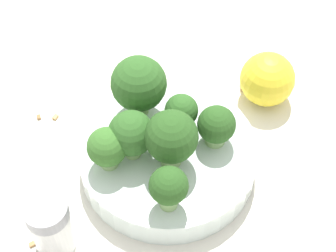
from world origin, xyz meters
name	(u,v)px	position (x,y,z in m)	size (l,w,h in m)	color
ground_plane	(168,166)	(0.00, 0.00, 0.00)	(3.00, 3.00, 0.00)	silver
bowl	(168,157)	(0.00, 0.00, 0.02)	(0.17, 0.17, 0.03)	silver
broccoli_floret_0	(176,137)	(0.02, 0.00, 0.07)	(0.05, 0.05, 0.06)	#7A9E5B
broccoli_floret_1	(131,132)	(0.00, -0.03, 0.06)	(0.04, 0.04, 0.05)	#8EB770
broccoli_floret_2	(215,122)	(0.00, 0.05, 0.05)	(0.04, 0.04, 0.04)	#8EB770
broccoli_floret_3	(107,148)	(0.01, -0.06, 0.06)	(0.04, 0.04, 0.05)	#8EB770
broccoli_floret_4	(139,84)	(-0.05, -0.02, 0.07)	(0.05, 0.05, 0.07)	#84AD66
broccoli_floret_5	(169,187)	(0.06, -0.01, 0.06)	(0.03, 0.03, 0.05)	#84AD66
broccoli_floret_6	(181,112)	(-0.02, 0.02, 0.06)	(0.03, 0.03, 0.04)	#8EB770
pepper_shaker	(51,226)	(0.06, -0.11, 0.03)	(0.04, 0.04, 0.07)	silver
lemon_wedge	(267,79)	(-0.07, 0.12, 0.03)	(0.06, 0.06, 0.06)	yellow
almond_crumb_0	(243,86)	(-0.09, 0.10, 0.00)	(0.01, 0.01, 0.01)	tan
almond_crumb_1	(32,243)	(0.06, -0.14, 0.00)	(0.01, 0.00, 0.01)	#AD7F4C
almond_crumb_2	(55,116)	(-0.08, -0.11, 0.00)	(0.01, 0.00, 0.01)	tan
almond_crumb_3	(39,116)	(-0.08, -0.12, 0.00)	(0.01, 0.00, 0.01)	olive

